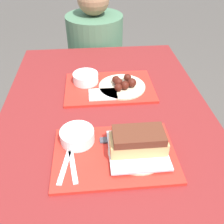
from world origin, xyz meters
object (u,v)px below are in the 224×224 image
tray_far (109,87)px  bowl_coleslaw_far (86,77)px  brisket_sandwich_plate (138,144)px  wings_plate_far (123,85)px  tray_near (115,154)px  bowl_coleslaw_near (77,135)px  person_seated_across (95,43)px

tray_far → bowl_coleslaw_far: size_ratio=3.44×
tray_far → brisket_sandwich_plate: size_ratio=2.06×
brisket_sandwich_plate → wings_plate_far: brisket_sandwich_plate is taller
tray_near → bowl_coleslaw_near: 0.15m
tray_far → person_seated_across: person_seated_across is taller
bowl_coleslaw_far → person_seated_across: size_ratio=0.18×
wings_plate_far → person_seated_across: person_seated_across is taller
tray_near → bowl_coleslaw_near: bowl_coleslaw_near is taller
tray_far → bowl_coleslaw_far: bearing=155.6°
tray_far → person_seated_across: size_ratio=0.62×
bowl_coleslaw_far → bowl_coleslaw_near: bearing=-94.6°
tray_far → bowl_coleslaw_near: bowl_coleslaw_near is taller
person_seated_across → wings_plate_far: bearing=-81.5°
tray_near → wings_plate_far: bearing=79.2°
tray_near → brisket_sandwich_plate: (0.08, -0.00, 0.04)m
brisket_sandwich_plate → wings_plate_far: bearing=90.0°
bowl_coleslaw_near → person_seated_across: 1.06m
tray_near → bowl_coleslaw_near: bearing=149.9°
tray_near → brisket_sandwich_plate: brisket_sandwich_plate is taller
bowl_coleslaw_near → brisket_sandwich_plate: size_ratio=0.60×
tray_near → tray_far: bearing=87.7°
tray_far → tray_near: bearing=-92.3°
bowl_coleslaw_near → person_seated_across: person_seated_across is taller
wings_plate_far → tray_far: bearing=166.8°
bowl_coleslaw_near → brisket_sandwich_plate: brisket_sandwich_plate is taller
brisket_sandwich_plate → wings_plate_far: size_ratio=0.92×
tray_far → wings_plate_far: 0.07m
bowl_coleslaw_far → wings_plate_far: bearing=-20.6°
bowl_coleslaw_near → wings_plate_far: size_ratio=0.55×
bowl_coleslaw_far → wings_plate_far: size_ratio=0.55×
tray_far → bowl_coleslaw_near: 0.38m
bowl_coleslaw_far → wings_plate_far: wings_plate_far is taller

